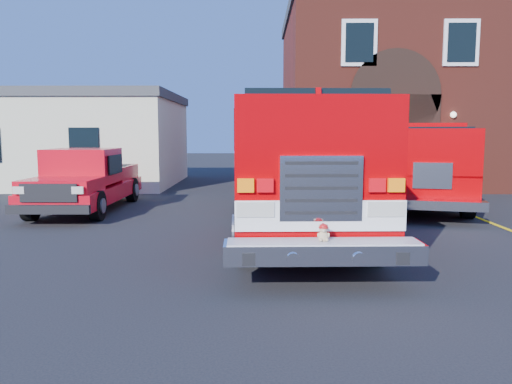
{
  "coord_description": "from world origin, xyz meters",
  "views": [
    {
      "loc": [
        0.06,
        -11.18,
        2.49
      ],
      "look_at": [
        0.0,
        -1.2,
        1.3
      ],
      "focal_mm": 35.0,
      "sensor_mm": 36.0,
      "label": 1
    }
  ],
  "objects_px": {
    "fire_station": "(439,97)",
    "pickup_truck": "(86,181)",
    "secondary_truck": "(422,160)",
    "fire_engine": "(292,164)",
    "side_building": "(72,139)"
  },
  "relations": [
    {
      "from": "fire_station",
      "to": "side_building",
      "type": "xyz_separation_m",
      "value": [
        -17.99,
        -0.99,
        -2.05
      ]
    },
    {
      "from": "pickup_truck",
      "to": "secondary_truck",
      "type": "bearing_deg",
      "value": 8.5
    },
    {
      "from": "side_building",
      "to": "fire_engine",
      "type": "height_order",
      "value": "side_building"
    },
    {
      "from": "pickup_truck",
      "to": "fire_engine",
      "type": "bearing_deg",
      "value": -25.06
    },
    {
      "from": "fire_station",
      "to": "pickup_truck",
      "type": "distance_m",
      "value": 17.5
    },
    {
      "from": "side_building",
      "to": "fire_station",
      "type": "bearing_deg",
      "value": 3.14
    },
    {
      "from": "side_building",
      "to": "secondary_truck",
      "type": "height_order",
      "value": "side_building"
    },
    {
      "from": "fire_engine",
      "to": "pickup_truck",
      "type": "bearing_deg",
      "value": 154.94
    },
    {
      "from": "fire_engine",
      "to": "secondary_truck",
      "type": "relative_size",
      "value": 1.18
    },
    {
      "from": "pickup_truck",
      "to": "side_building",
      "type": "bearing_deg",
      "value": 113.01
    },
    {
      "from": "secondary_truck",
      "to": "fire_engine",
      "type": "bearing_deg",
      "value": -136.26
    },
    {
      "from": "pickup_truck",
      "to": "secondary_truck",
      "type": "height_order",
      "value": "secondary_truck"
    },
    {
      "from": "fire_engine",
      "to": "secondary_truck",
      "type": "bearing_deg",
      "value": 43.74
    },
    {
      "from": "fire_station",
      "to": "side_building",
      "type": "relative_size",
      "value": 1.49
    },
    {
      "from": "fire_station",
      "to": "pickup_truck",
      "type": "xyz_separation_m",
      "value": [
        -14.48,
        -9.25,
        -3.31
      ]
    }
  ]
}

